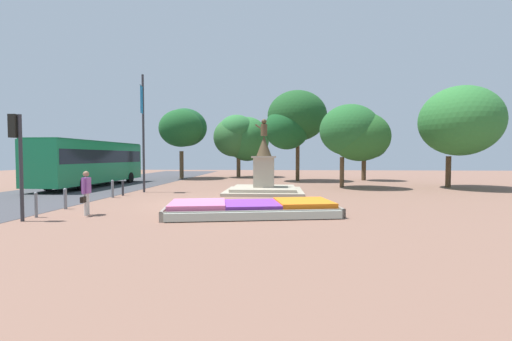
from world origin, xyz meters
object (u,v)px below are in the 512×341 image
statue_monument (264,179)px  kerb_bollard_north (123,188)px  kerb_bollard_mid_a (65,198)px  kerb_bollard_mid_b (113,188)px  banner_pole (143,130)px  traffic_light_near_crossing (17,147)px  flower_planter (252,209)px  city_bus (92,161)px  pedestrian_with_handbag (86,190)px  kerb_bollard_south (36,204)px

statue_monument → kerb_bollard_north: statue_monument is taller
kerb_bollard_mid_a → kerb_bollard_mid_b: bearing=89.6°
statue_monument → banner_pole: (-7.53, -0.31, 3.09)m
traffic_light_near_crossing → kerb_bollard_mid_b: 7.19m
kerb_bollard_mid_b → kerb_bollard_north: size_ratio=1.10×
flower_planter → kerb_bollard_north: kerb_bollard_north is taller
city_bus → pedestrian_with_handbag: size_ratio=6.80×
pedestrian_with_handbag → kerb_bollard_mid_a: 2.33m
statue_monument → banner_pole: 8.15m
city_bus → kerb_bollard_mid_b: bearing=-53.7°
city_bus → pedestrian_with_handbag: city_bus is taller
kerb_bollard_mid_a → kerb_bollard_mid_b: (0.03, 4.11, 0.04)m
city_bus → kerb_bollard_south: city_bus is taller
flower_planter → banner_pole: banner_pole is taller
kerb_bollard_mid_b → pedestrian_with_handbag: bearing=-72.6°
traffic_light_near_crossing → kerb_bollard_mid_a: 3.49m
pedestrian_with_handbag → statue_monument: bearing=53.5°
traffic_light_near_crossing → banner_pole: banner_pole is taller
flower_planter → city_bus: 17.52m
banner_pole → kerb_bollard_south: 9.56m
city_bus → kerb_bollard_north: size_ratio=12.94×
pedestrian_with_handbag → kerb_bollard_south: size_ratio=1.79×
flower_planter → kerb_bollard_mid_a: size_ratio=7.70×
city_bus → kerb_bollard_south: (5.06, -12.80, -1.44)m
pedestrian_with_handbag → kerb_bollard_mid_b: 5.83m
flower_planter → traffic_light_near_crossing: 8.48m
traffic_light_near_crossing → kerb_bollard_south: (0.04, 0.77, -2.09)m
kerb_bollard_north → traffic_light_near_crossing: bearing=-90.2°
kerb_bollard_north → flower_planter: bearing=-37.0°
pedestrian_with_handbag → kerb_bollard_south: (-1.59, -0.57, -0.46)m
kerb_bollard_north → kerb_bollard_mid_b: bearing=-97.5°
banner_pole → kerb_bollard_north: banner_pole is taller
kerb_bollard_mid_a → flower_planter: bearing=-6.3°
flower_planter → kerb_bollard_south: 7.97m
pedestrian_with_handbag → kerb_bollard_south: bearing=-160.5°
flower_planter → pedestrian_with_handbag: 6.36m
kerb_bollard_mid_a → kerb_bollard_mid_b: 4.11m
statue_monument → pedestrian_with_handbag: statue_monument is taller
banner_pole → city_bus: bearing=145.0°
banner_pole → pedestrian_with_handbag: banner_pole is taller
flower_planter → banner_pole: bearing=133.5°
statue_monument → kerb_bollard_mid_b: statue_monument is taller
traffic_light_near_crossing → kerb_bollard_south: bearing=86.9°
traffic_light_near_crossing → kerb_bollard_mid_a: bearing=92.8°
kerb_bollard_mid_b → kerb_bollard_north: 0.97m
statue_monument → kerb_bollard_mid_a: 10.93m
flower_planter → kerb_bollard_mid_a: bearing=173.7°
banner_pole → kerb_bollard_mid_b: banner_pole is taller
banner_pole → kerb_bollard_mid_a: bearing=-95.5°
pedestrian_with_handbag → kerb_bollard_north: bearing=103.9°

